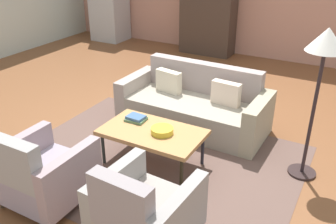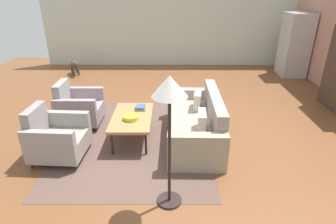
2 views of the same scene
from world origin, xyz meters
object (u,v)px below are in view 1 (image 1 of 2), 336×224
Objects in this scene: armchair_left at (42,175)px; cabinet at (208,14)px; couch at (195,106)px; armchair_right at (142,215)px; refrigerator at (109,3)px; fruit_bowl at (162,131)px; floor_lamp at (324,55)px; book_stack at (136,118)px; coffee_table at (152,133)px.

cabinet is (-0.67, 5.72, 0.56)m from armchair_left.
couch is 2.40× the size of armchair_right.
couch is 1.14× the size of refrigerator.
fruit_bowl is (-0.46, 1.17, 0.15)m from armchair_right.
armchair_right is 3.36× the size of fruit_bowl.
floor_lamp is (5.60, -3.78, 0.52)m from refrigerator.
refrigerator is 1.08× the size of floor_lamp.
armchair_left is (-0.60, -2.35, 0.06)m from couch.
book_stack is (-0.91, 1.29, 0.14)m from armchair_right.
fruit_bowl is 0.14× the size of refrigerator.
refrigerator reaches higher than book_stack.
cabinet reaches higher than fruit_bowl.
couch reaches higher than coffee_table.
armchair_right is at bearing -68.28° from fruit_bowl.
armchair_right is 6.04m from cabinet.
cabinet is at bearing 111.31° from armchair_right.
coffee_table is 4.58× the size of fruit_bowl.
floor_lamp is (1.50, 0.67, 0.95)m from fruit_bowl.
armchair_right is (0.59, -2.35, 0.06)m from couch.
coffee_table is at bearing 90.95° from couch.
armchair_left is at bearing -59.08° from refrigerator.
cabinet reaches higher than armchair_right.
floor_lamp reaches higher than coffee_table.
fruit_bowl is at bearing -72.83° from cabinet.
floor_lamp is (2.91, -3.88, 0.54)m from cabinet.
armchair_right reaches higher than coffee_table.
armchair_right is 0.51× the size of floor_lamp.
cabinet is at bearing 2.23° from refrigerator.
armchair_left reaches higher than fruit_bowl.
cabinet reaches higher than floor_lamp.
armchair_left is 1.00× the size of armchair_right.
armchair_left is 3.36× the size of fruit_bowl.
book_stack is at bearing 164.52° from fruit_bowl.
coffee_table is 4.75m from cabinet.
armchair_left is 1.38m from fruit_bowl.
coffee_table is 0.15m from fruit_bowl.
refrigerator is at bearing 132.27° from armchair_right.
couch is at bearing 162.33° from floor_lamp.
couch is 8.08× the size of fruit_bowl.
book_stack is at bearing 74.70° from couch.
book_stack reaches higher than coffee_table.
couch is 1.23× the size of floor_lamp.
refrigerator reaches higher than couch.
refrigerator is (-3.36, 5.61, 0.58)m from armchair_left.
fruit_bowl reaches higher than book_stack.
refrigerator reaches higher than armchair_right.
armchair_right reaches higher than couch.
armchair_left is at bearing 76.68° from couch.
fruit_bowl is (0.73, 1.17, 0.15)m from armchair_left.
book_stack is 2.24m from floor_lamp.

